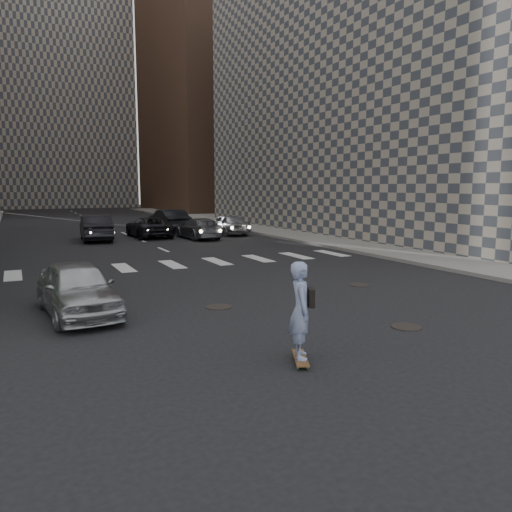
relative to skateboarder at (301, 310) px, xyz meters
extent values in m
plane|color=black|center=(2.21, 3.44, -0.99)|extent=(160.00, 160.00, 0.00)
cube|color=gray|center=(16.71, 23.44, -0.92)|extent=(13.00, 80.00, 0.15)
cube|color=#ADA08E|center=(20.71, 21.94, 10.01)|extent=(15.00, 33.00, 22.00)
cube|color=black|center=(13.41, 17.44, 1.01)|extent=(0.30, 18.00, 4.00)
cube|color=brown|center=(22.21, 58.44, 17.01)|extent=(18.00, 24.00, 36.00)
cube|color=#ADA08E|center=(2.21, 81.44, 23.01)|extent=(22.00, 20.00, 48.00)
cylinder|color=black|center=(3.41, 0.94, -0.98)|extent=(0.70, 0.70, 0.02)
cylinder|color=black|center=(0.21, 4.64, -0.98)|extent=(0.70, 0.70, 0.02)
cylinder|color=black|center=(5.51, 5.44, -0.98)|extent=(0.70, 0.70, 0.02)
cube|color=brown|center=(0.00, 0.00, -0.90)|extent=(0.60, 0.96, 0.02)
cylinder|color=green|center=(-0.22, -0.27, -0.96)|extent=(0.06, 0.07, 0.06)
cylinder|color=green|center=(-0.07, -0.34, -0.96)|extent=(0.06, 0.07, 0.06)
cylinder|color=green|center=(0.06, 0.34, -0.96)|extent=(0.06, 0.07, 0.06)
cylinder|color=green|center=(0.21, 0.27, -0.96)|extent=(0.06, 0.07, 0.06)
imported|color=#8BA2CA|center=(0.00, 0.00, 0.00)|extent=(0.66, 0.77, 1.79)
cube|color=black|center=(0.19, -0.03, 0.22)|extent=(0.22, 0.31, 0.34)
imported|color=#ABAEB2|center=(-3.29, 5.44, -0.31)|extent=(1.96, 4.13, 1.36)
imported|color=black|center=(-0.25, 23.44, -0.22)|extent=(1.92, 4.78, 1.54)
imported|color=#5B5E63|center=(5.67, 21.86, -0.34)|extent=(2.00, 4.54, 1.30)
imported|color=black|center=(3.10, 24.10, -0.34)|extent=(2.25, 4.72, 1.30)
imported|color=#ACAFB4|center=(8.30, 23.44, -0.29)|extent=(2.07, 4.25, 1.40)
imported|color=black|center=(5.38, 27.44, -0.19)|extent=(1.96, 4.97, 1.61)
camera|label=1|loc=(-4.61, -7.62, 2.24)|focal=35.00mm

